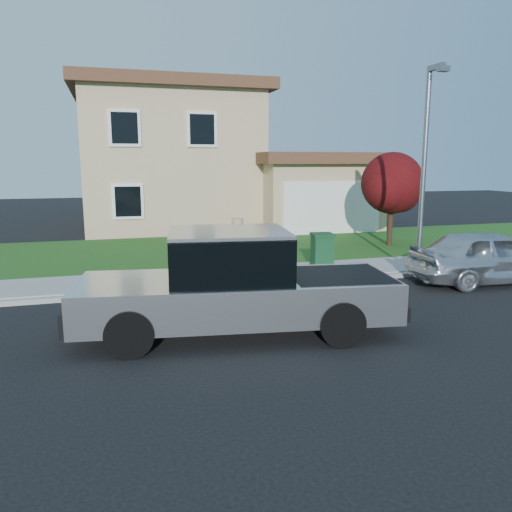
{
  "coord_description": "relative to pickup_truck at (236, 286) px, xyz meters",
  "views": [
    {
      "loc": [
        -2.9,
        -9.22,
        3.21
      ],
      "look_at": [
        0.09,
        1.05,
        1.2
      ],
      "focal_mm": 35.0,
      "sensor_mm": 36.0,
      "label": 1
    }
  ],
  "objects": [
    {
      "name": "ornamental_tree",
      "position": [
        8.03,
        7.84,
        1.41
      ],
      "size": [
        2.55,
        2.3,
        3.5
      ],
      "color": "black",
      "rests_on": "lawn"
    },
    {
      "name": "trash_bin",
      "position": [
        3.74,
        4.5,
        -0.26
      ],
      "size": [
        0.73,
        0.81,
        1.01
      ],
      "rotation": [
        0.0,
        0.0,
        -0.17
      ],
      "color": "#103B1D",
      "rests_on": "sidewalk"
    },
    {
      "name": "sidewalk",
      "position": [
        1.73,
        4.38,
        -0.85
      ],
      "size": [
        40.0,
        2.0,
        0.15
      ],
      "primitive_type": "cube",
      "color": "gray",
      "rests_on": "ground"
    },
    {
      "name": "pickup_truck",
      "position": [
        0.0,
        0.0,
        0.0
      ],
      "size": [
        6.26,
        2.86,
        1.98
      ],
      "rotation": [
        0.0,
        0.0,
        -0.14
      ],
      "color": "black",
      "rests_on": "ground"
    },
    {
      "name": "ground",
      "position": [
        0.73,
        0.38,
        -0.92
      ],
      "size": [
        80.0,
        80.0,
        0.0
      ],
      "primitive_type": "plane",
      "color": "black",
      "rests_on": "ground"
    },
    {
      "name": "sedan",
      "position": [
        7.51,
        1.98,
        -0.2
      ],
      "size": [
        4.41,
        2.1,
        1.45
      ],
      "primitive_type": "imported",
      "rotation": [
        0.0,
        0.0,
        1.48
      ],
      "color": "silver",
      "rests_on": "ground"
    },
    {
      "name": "curb",
      "position": [
        1.73,
        3.28,
        -0.86
      ],
      "size": [
        40.0,
        0.2,
        0.12
      ],
      "primitive_type": "cube",
      "color": "gray",
      "rests_on": "ground"
    },
    {
      "name": "house",
      "position": [
        2.04,
        16.76,
        2.24
      ],
      "size": [
        14.0,
        11.3,
        6.85
      ],
      "color": "tan",
      "rests_on": "ground"
    },
    {
      "name": "street_lamp",
      "position": [
        6.08,
        3.07,
        2.33
      ],
      "size": [
        0.28,
        0.73,
        5.7
      ],
      "rotation": [
        0.0,
        0.0,
        0.0
      ],
      "color": "slate",
      "rests_on": "ground"
    },
    {
      "name": "woman",
      "position": [
        0.38,
        1.32,
        0.04
      ],
      "size": [
        0.77,
        0.61,
        2.05
      ],
      "rotation": [
        0.0,
        0.0,
        3.4
      ],
      "color": "tan",
      "rests_on": "ground"
    },
    {
      "name": "lawn",
      "position": [
        1.73,
        8.88,
        -0.87
      ],
      "size": [
        40.0,
        7.0,
        0.1
      ],
      "primitive_type": "cube",
      "color": "#144617",
      "rests_on": "ground"
    }
  ]
}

